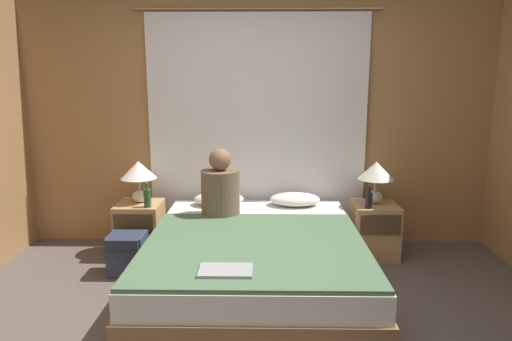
% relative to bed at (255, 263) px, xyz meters
% --- Properties ---
extents(ground_plane, '(16.00, 16.00, 0.00)m').
position_rel_bed_xyz_m(ground_plane, '(0.00, -0.65, -0.23)').
color(ground_plane, '#564C47').
extents(wall_back, '(4.73, 0.06, 2.50)m').
position_rel_bed_xyz_m(wall_back, '(0.00, 1.16, 1.02)').
color(wall_back, '#A37547').
rests_on(wall_back, ground_plane).
extents(curtain_panel, '(2.34, 0.02, 2.31)m').
position_rel_bed_xyz_m(curtain_panel, '(0.00, 1.10, 0.92)').
color(curtain_panel, white).
rests_on(curtain_panel, ground_plane).
extents(bed, '(1.67, 2.09, 0.46)m').
position_rel_bed_xyz_m(bed, '(0.00, 0.00, 0.00)').
color(bed, olive).
rests_on(bed, ground_plane).
extents(nightstand_left, '(0.41, 0.42, 0.51)m').
position_rel_bed_xyz_m(nightstand_left, '(-1.12, 0.74, 0.02)').
color(nightstand_left, tan).
rests_on(nightstand_left, ground_plane).
extents(nightstand_right, '(0.41, 0.42, 0.51)m').
position_rel_bed_xyz_m(nightstand_right, '(1.12, 0.74, 0.02)').
color(nightstand_right, tan).
rests_on(nightstand_right, ground_plane).
extents(lamp_left, '(0.33, 0.33, 0.40)m').
position_rel_bed_xyz_m(lamp_left, '(-1.12, 0.79, 0.56)').
color(lamp_left, silver).
rests_on(lamp_left, nightstand_left).
extents(lamp_right, '(0.33, 0.33, 0.40)m').
position_rel_bed_xyz_m(lamp_right, '(1.12, 0.79, 0.56)').
color(lamp_right, silver).
rests_on(lamp_right, nightstand_right).
extents(pillow_left, '(0.48, 0.31, 0.12)m').
position_rel_bed_xyz_m(pillow_left, '(-0.37, 0.85, 0.29)').
color(pillow_left, silver).
rests_on(pillow_left, bed).
extents(pillow_right, '(0.48, 0.31, 0.12)m').
position_rel_bed_xyz_m(pillow_right, '(0.37, 0.85, 0.29)').
color(pillow_right, silver).
rests_on(pillow_right, bed).
extents(blanket_on_bed, '(1.61, 1.47, 0.03)m').
position_rel_bed_xyz_m(blanket_on_bed, '(0.00, -0.28, 0.25)').
color(blanket_on_bed, '#4C6B4C').
rests_on(blanket_on_bed, bed).
extents(person_left_in_bed, '(0.34, 0.34, 0.61)m').
position_rel_bed_xyz_m(person_left_in_bed, '(-0.32, 0.49, 0.48)').
color(person_left_in_bed, brown).
rests_on(person_left_in_bed, bed).
extents(beer_bottle_on_left_stand, '(0.07, 0.07, 0.23)m').
position_rel_bed_xyz_m(beer_bottle_on_left_stand, '(-1.00, 0.61, 0.37)').
color(beer_bottle_on_left_stand, '#2D4C28').
rests_on(beer_bottle_on_left_stand, nightstand_left).
extents(beer_bottle_on_right_stand, '(0.06, 0.06, 0.21)m').
position_rel_bed_xyz_m(beer_bottle_on_right_stand, '(1.02, 0.61, 0.35)').
color(beer_bottle_on_right_stand, black).
rests_on(beer_bottle_on_right_stand, nightstand_right).
extents(laptop_on_bed, '(0.33, 0.21, 0.02)m').
position_rel_bed_xyz_m(laptop_on_bed, '(-0.17, -0.77, 0.27)').
color(laptop_on_bed, '#9EA0A5').
rests_on(laptop_on_bed, blanket_on_bed).
extents(backpack_on_floor, '(0.31, 0.28, 0.35)m').
position_rel_bed_xyz_m(backpack_on_floor, '(-1.11, 0.30, -0.03)').
color(backpack_on_floor, '#333D56').
rests_on(backpack_on_floor, ground_plane).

